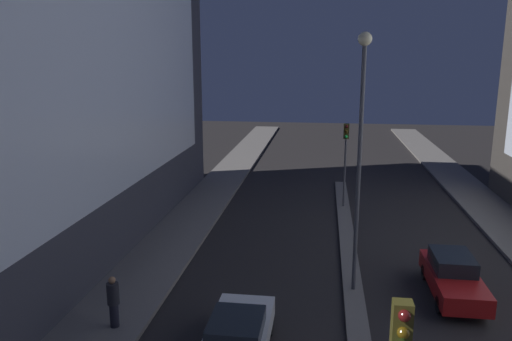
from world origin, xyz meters
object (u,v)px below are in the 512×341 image
Objects in this scene: car_right_lane at (453,276)px; pedestrian_on_left_sidewalk at (113,301)px; street_lamp at (361,129)px; traffic_light_mid at (346,147)px; car_left_lane at (238,335)px.

pedestrian_on_left_sidewalk reaches higher than car_right_lane.
street_lamp is 2.16× the size of car_right_lane.
street_lamp is (0.00, -11.29, 2.65)m from traffic_light_mid.
car_right_lane is (3.76, 0.22, -5.67)m from street_lamp.
traffic_light_mid is 2.81× the size of pedestrian_on_left_sidewalk.
car_right_lane is at bearing 34.29° from car_left_lane.
street_lamp is 2.28× the size of car_left_lane.
car_right_lane is at bearing -71.26° from traffic_light_mid.
car_left_lane is (-3.76, -16.19, -3.08)m from traffic_light_mid.
pedestrian_on_left_sidewalk is at bearing 168.29° from car_left_lane.
car_right_lane is (7.51, 5.12, 0.05)m from car_left_lane.
traffic_light_mid is at bearing 62.06° from pedestrian_on_left_sidewalk.
car_right_lane reaches higher than car_left_lane.
pedestrian_on_left_sidewalk is at bearing -117.94° from traffic_light_mid.
street_lamp is 10.50m from pedestrian_on_left_sidewalk.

